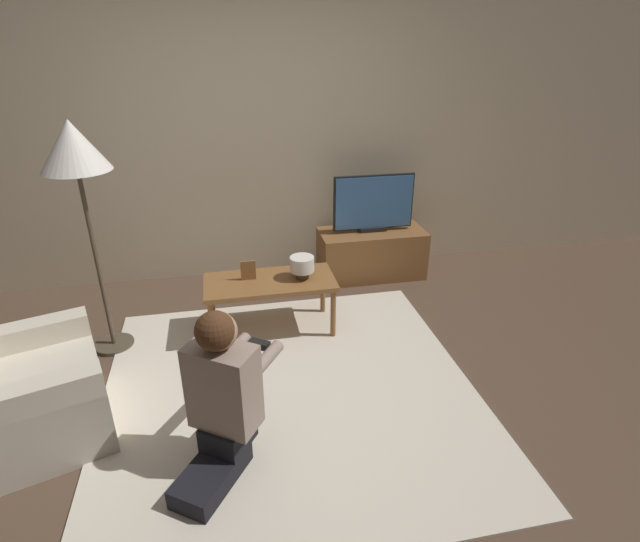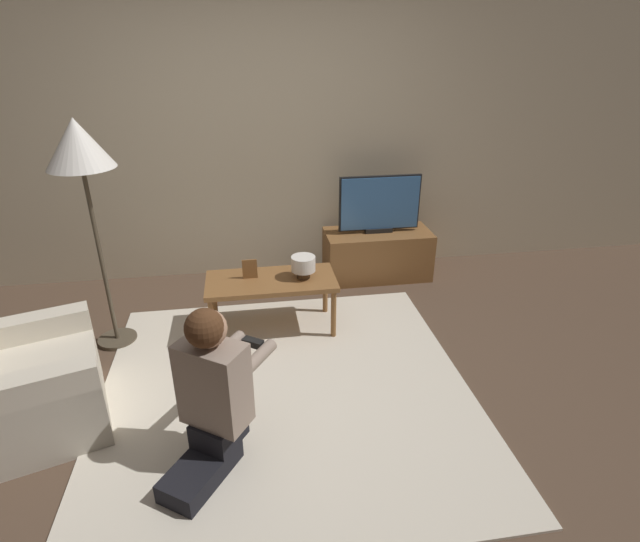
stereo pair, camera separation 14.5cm
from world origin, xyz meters
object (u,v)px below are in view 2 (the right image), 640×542
Objects in this scene: armchair at (8,391)px; table_lamp at (303,265)px; coffee_table at (271,285)px; person_kneeling at (212,391)px; floor_lamp at (80,155)px; tv at (380,204)px.

armchair is 5.87× the size of table_lamp.
table_lamp is at bearing -81.85° from armchair.
person_kneeling is at bearing -106.54° from coffee_table.
floor_lamp reaches higher than person_kneeling.
coffee_table is at bearing 177.29° from table_lamp.
floor_lamp is at bearing 178.94° from table_lamp.
floor_lamp reaches higher than table_lamp.
tv is 1.35m from coffee_table.
person_kneeling is at bearing -116.17° from table_lamp.
floor_lamp is (-2.20, -0.79, 0.68)m from tv.
coffee_table is 1.05× the size of person_kneeling.
coffee_table is at bearing -72.29° from person_kneeling.
tv reaches higher than table_lamp.
armchair is at bearing -146.89° from tv.
tv reaches higher than person_kneeling.
armchair is (-1.53, -0.87, -0.10)m from coffee_table.
coffee_table is 1.54m from floor_lamp.
tv is at bearing 45.82° from table_lamp.
person_kneeling is (-1.42, -2.08, -0.25)m from tv.
tv is 2.44m from floor_lamp.
armchair is at bearing -112.49° from floor_lamp.
person_kneeling is at bearing -127.19° from armchair.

